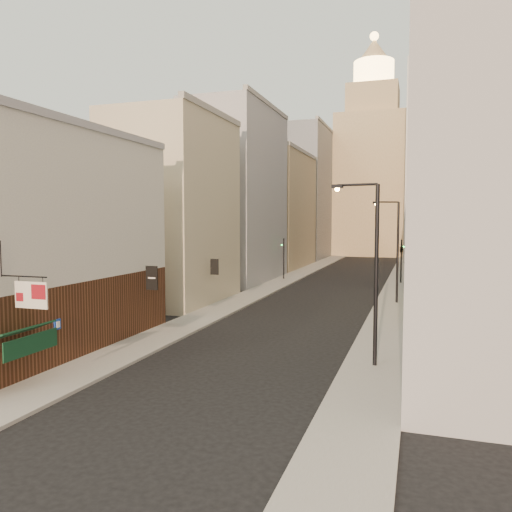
{
  "coord_description": "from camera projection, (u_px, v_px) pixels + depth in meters",
  "views": [
    {
      "loc": [
        8.44,
        -13.24,
        7.2
      ],
      "look_at": [
        -1.42,
        16.88,
        4.9
      ],
      "focal_mm": 35.0,
      "sensor_mm": 36.0,
      "label": 1
    }
  ],
  "objects": [
    {
      "name": "ground",
      "position": [
        132.0,
        449.0,
        15.69
      ],
      "size": [
        360.0,
        360.0,
        0.0
      ],
      "primitive_type": "plane",
      "color": "black",
      "rests_on": "ground"
    },
    {
      "name": "streetlamp_near",
      "position": [
        372.0,
        263.0,
        24.0
      ],
      "size": [
        2.34,
        0.51,
        8.96
      ],
      "rotation": [
        0.0,
        0.0,
        -0.13
      ],
      "color": "black",
      "rests_on": "ground"
    },
    {
      "name": "left_bldg_grey",
      "position": [
        237.0,
        196.0,
        58.5
      ],
      "size": [
        8.0,
        16.0,
        20.0
      ],
      "primitive_type": "cube",
      "color": "#9E9DA3",
      "rests_on": "ground"
    },
    {
      "name": "right_bldg_beige",
      "position": [
        467.0,
        185.0,
        39.68
      ],
      "size": [
        8.0,
        16.0,
        20.0
      ],
      "primitive_type": "cube",
      "color": "#C0B292",
      "rests_on": "ground"
    },
    {
      "name": "clock_tower",
      "position": [
        372.0,
        169.0,
        101.93
      ],
      "size": [
        14.0,
        14.0,
        44.9
      ],
      "color": "tan",
      "rests_on": "ground"
    },
    {
      "name": "right_bldg_wingrid",
      "position": [
        452.0,
        170.0,
        58.42
      ],
      "size": [
        8.0,
        20.0,
        26.0
      ],
      "primitive_type": "cube",
      "color": "gray",
      "rests_on": "ground"
    },
    {
      "name": "white_tower",
      "position": [
        431.0,
        153.0,
        85.17
      ],
      "size": [
        8.0,
        8.0,
        41.5
      ],
      "color": "silver",
      "rests_on": "ground"
    },
    {
      "name": "left_bldg_beige",
      "position": [
        173.0,
        211.0,
        43.48
      ],
      "size": [
        8.0,
        12.0,
        16.0
      ],
      "primitive_type": "cube",
      "color": "#C0B292",
      "rests_on": "ground"
    },
    {
      "name": "left_bldg_wingrid",
      "position": [
        307.0,
        194.0,
        94.37
      ],
      "size": [
        8.0,
        20.0,
        24.0
      ],
      "primitive_type": "cube",
      "color": "gray",
      "rests_on": "ground"
    },
    {
      "name": "highrise",
      "position": [
        483.0,
        108.0,
        82.18
      ],
      "size": [
        21.0,
        23.0,
        51.2
      ],
      "color": "gray",
      "rests_on": "ground"
    },
    {
      "name": "sidewalk_left",
      "position": [
        306.0,
        271.0,
        69.83
      ],
      "size": [
        3.0,
        140.0,
        0.15
      ],
      "primitive_type": "cube",
      "color": "gray",
      "rests_on": "ground"
    },
    {
      "name": "streetlamp_mid",
      "position": [
        395.0,
        246.0,
        42.26
      ],
      "size": [
        2.18,
        1.01,
        8.76
      ],
      "rotation": [
        0.0,
        0.0,
        0.38
      ],
      "color": "black",
      "rests_on": "ground"
    },
    {
      "name": "sidewalk_right",
      "position": [
        403.0,
        274.0,
        65.8
      ],
      "size": [
        3.0,
        140.0,
        0.15
      ],
      "primitive_type": "cube",
      "color": "gray",
      "rests_on": "ground"
    },
    {
      "name": "traffic_light_right",
      "position": [
        401.0,
        250.0,
        55.86
      ],
      "size": [
        0.68,
        0.68,
        5.0
      ],
      "rotation": [
        0.0,
        0.0,
        2.94
      ],
      "color": "black",
      "rests_on": "ground"
    },
    {
      "name": "near_building_left",
      "position": [
        45.0,
        242.0,
        27.19
      ],
      "size": [
        8.3,
        23.04,
        12.3
      ],
      "color": "#55301D",
      "rests_on": "ground"
    },
    {
      "name": "right_bldg_grey",
      "position": [
        502.0,
        202.0,
        22.76
      ],
      "size": [
        8.0,
        16.0,
        16.0
      ],
      "primitive_type": "cube",
      "color": "#9E9DA3",
      "rests_on": "ground"
    },
    {
      "name": "traffic_light_left",
      "position": [
        284.0,
        252.0,
        59.69
      ],
      "size": [
        0.56,
        0.45,
        5.0
      ],
      "rotation": [
        0.0,
        0.0,
        3.42
      ],
      "color": "black",
      "rests_on": "ground"
    },
    {
      "name": "left_bldg_tan",
      "position": [
        278.0,
        211.0,
        75.67
      ],
      "size": [
        8.0,
        18.0,
        17.0
      ],
      "primitive_type": "cube",
      "color": "tan",
      "rests_on": "ground"
    }
  ]
}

